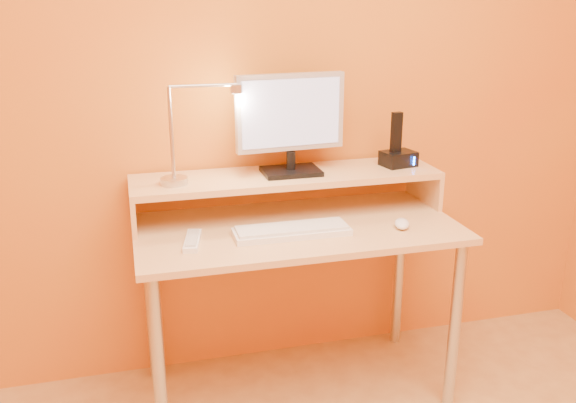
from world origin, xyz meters
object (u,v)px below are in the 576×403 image
object	(u,v)px
phone_dock	(398,159)
lamp_base	(174,181)
monitor_panel	(290,112)
keyboard	(292,232)
mouse	(402,224)
remote_control	(193,241)

from	to	relation	value
phone_dock	lamp_base	bearing A→B (deg)	170.69
monitor_panel	keyboard	size ratio (longest dim) A/B	1.02
keyboard	mouse	xyz separation A→B (m)	(0.41, -0.04, 0.01)
phone_dock	monitor_panel	bearing A→B (deg)	167.52
monitor_panel	mouse	xyz separation A→B (m)	(0.35, -0.28, -0.38)
monitor_panel	lamp_base	world-z (taller)	monitor_panel
keyboard	remote_control	distance (m)	0.35
monitor_panel	lamp_base	distance (m)	0.51
keyboard	mouse	bearing A→B (deg)	-4.73
remote_control	keyboard	bearing A→B (deg)	10.35
phone_dock	remote_control	xyz separation A→B (m)	(-0.87, -0.23, -0.18)
phone_dock	keyboard	size ratio (longest dim) A/B	0.31
keyboard	lamp_base	bearing A→B (deg)	152.51
keyboard	remote_control	xyz separation A→B (m)	(-0.35, 0.01, -0.00)
lamp_base	keyboard	size ratio (longest dim) A/B	0.24
keyboard	mouse	size ratio (longest dim) A/B	4.38
mouse	remote_control	xyz separation A→B (m)	(-0.77, 0.05, -0.01)
monitor_panel	keyboard	distance (m)	0.46
monitor_panel	phone_dock	size ratio (longest dim) A/B	3.28
lamp_base	remote_control	xyz separation A→B (m)	(0.04, -0.20, -0.16)
monitor_panel	lamp_base	size ratio (longest dim) A/B	4.26
mouse	monitor_panel	bearing A→B (deg)	163.74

